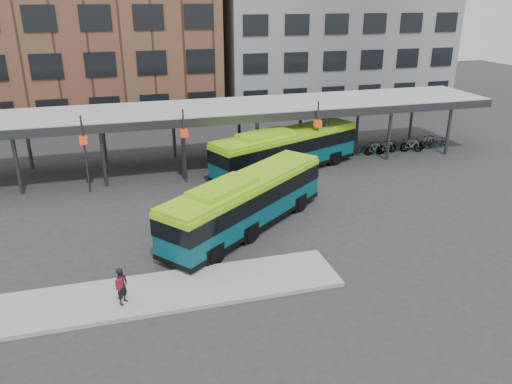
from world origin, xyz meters
name	(u,v)px	position (x,y,z in m)	size (l,w,h in m)	color
ground	(277,243)	(0.00, 0.00, 0.00)	(120.00, 120.00, 0.00)	#28282B
boarding_island	(172,291)	(-5.50, -3.00, 0.09)	(14.00, 3.00, 0.18)	gray
canopy	(219,110)	(-0.06, 12.87, 3.91)	(40.00, 6.53, 4.80)	#999B9E
building_grey	(327,8)	(16.00, 32.00, 10.00)	(24.00, 14.00, 20.00)	slate
bus_front	(246,201)	(-1.06, 1.97, 1.57)	(10.00, 8.60, 3.01)	#074550
bus_rear	(286,149)	(3.86, 9.96, 1.61)	(11.27, 6.54, 3.09)	#074550
pedestrian	(122,286)	(-7.42, -3.49, 0.96)	(0.60, 0.67, 1.54)	black
bike_rack	(401,146)	(14.06, 11.99, 0.48)	(8.02, 1.54, 1.08)	slate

